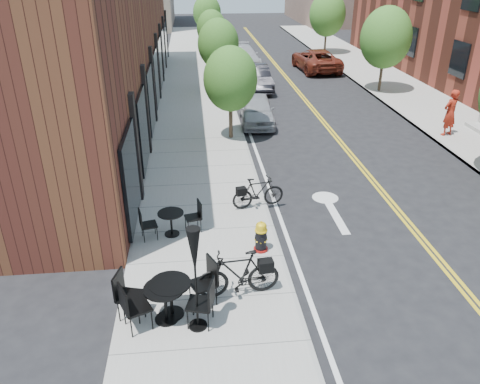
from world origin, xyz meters
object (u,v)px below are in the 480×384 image
bistro_set_c (171,220)px  parked_car_b (256,78)px  parked_car_far (316,60)px  parked_car_c (243,56)px  parked_car_a (257,110)px  bistro_set_b (171,294)px  bicycle_left (238,274)px  patio_umbrella (195,259)px  pedestrian (450,113)px  fire_hydrant (261,237)px  bistro_set_a (165,299)px  bicycle_right (258,192)px

bistro_set_c → parked_car_b: size_ratio=0.40×
parked_car_far → parked_car_c: bearing=-27.5°
bistro_set_c → parked_car_a: (3.69, 9.81, 0.09)m
parked_car_b → parked_car_far: size_ratio=0.81×
bistro_set_c → parked_car_a: bearing=55.8°
bistro_set_b → parked_car_c: (4.40, 26.28, 0.02)m
bicycle_left → patio_umbrella: bearing=-49.7°
bistro_set_c → pedestrian: size_ratio=0.86×
pedestrian → patio_umbrella: bearing=21.8°
bicycle_left → bistro_set_b: bicycle_left is taller
bistro_set_b → bistro_set_c: 3.29m
fire_hydrant → patio_umbrella: patio_umbrella is taller
bicycle_left → bistro_set_a: size_ratio=0.92×
bistro_set_b → bistro_set_c: size_ratio=1.20×
parked_car_a → pedestrian: 8.40m
bicycle_right → parked_car_b: (1.88, 14.67, 0.09)m
bistro_set_a → parked_car_a: 13.75m
bistro_set_b → parked_car_b: parked_car_b is taller
bicycle_left → parked_car_c: bearing=168.4°
parked_car_c → parked_car_far: 5.25m
bicycle_right → pedestrian: size_ratio=0.83×
bicycle_right → bistro_set_c: size_ratio=0.97×
parked_car_b → parked_car_far: parked_car_far is taller
patio_umbrella → parked_car_c: patio_umbrella is taller
bicycle_left → bistro_set_b: size_ratio=0.93×
parked_car_c → parked_car_far: (4.79, -2.15, 0.04)m
bicycle_left → patio_umbrella: 1.75m
bicycle_right → parked_car_c: parked_car_c is taller
bicycle_right → bicycle_left: bearing=154.6°
bicycle_left → bistro_set_c: bearing=-155.5°
bistro_set_c → parked_car_b: parked_car_b is taller
bicycle_left → bistro_set_a: bicycle_left is taller
parked_car_b → parked_car_far: (4.81, 4.81, 0.03)m
fire_hydrant → bistro_set_c: 2.55m
bistro_set_b → pedestrian: pedestrian is taller
bicycle_right → parked_car_c: bearing=-16.5°
bistro_set_a → bistro_set_c: bistro_set_a is taller
bicycle_left → parked_car_b: bearing=166.1°
bistro_set_a → parked_car_a: size_ratio=0.54×
bistro_set_a → parked_car_far: 25.99m
fire_hydrant → parked_car_far: size_ratio=0.16×
bicycle_left → bistro_set_a: bearing=-72.4°
fire_hydrant → bicycle_right: 2.39m
patio_umbrella → parked_car_far: (8.65, 24.55, -1.09)m
parked_car_a → parked_car_b: (0.78, 6.22, 0.05)m
parked_car_b → parked_car_c: size_ratio=0.89×
fire_hydrant → bistro_set_a: 3.37m
bistro_set_c → parked_car_far: parked_car_far is taller
bicycle_left → bicycle_right: bearing=160.9°
bistro_set_b → fire_hydrant: bearing=20.6°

